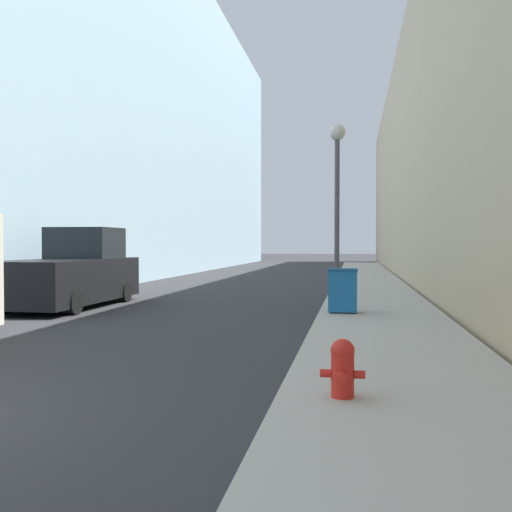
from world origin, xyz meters
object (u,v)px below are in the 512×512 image
Objects in this scene: fire_hydrant at (343,367)px; trash_bin at (343,290)px; pickup_truck at (73,273)px; lamppost at (337,182)px.

trash_bin is (-0.15, 7.78, 0.22)m from fire_hydrant.
fire_hydrant is at bearing -49.09° from pickup_truck.
fire_hydrant is 12.20m from lamppost.
trash_bin is at bearing -86.25° from lamppost.
lamppost is at bearing 91.99° from fire_hydrant.
lamppost reaches higher than pickup_truck.
fire_hydrant is 0.12× the size of pickup_truck.
fire_hydrant is 12.17m from pickup_truck.
lamppost is 8.45m from pickup_truck.
trash_bin is 7.94m from pickup_truck.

